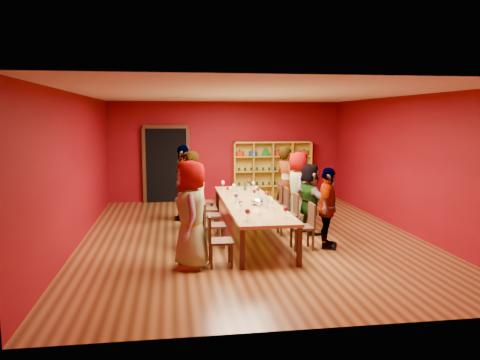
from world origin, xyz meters
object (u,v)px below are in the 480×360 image
Objects in this scene: chair_person_right_2 at (291,212)px; chair_person_left_0 at (216,238)px; spittoon_bowl at (258,202)px; person_left_0 at (191,214)px; person_right_1 at (328,208)px; person_left_3 at (189,196)px; chair_person_left_3 at (204,206)px; person_right_2 at (310,199)px; person_right_4 at (286,183)px; chair_person_right_1 at (306,224)px; chair_person_right_3 at (282,204)px; tasting_table at (250,204)px; person_left_2 at (191,197)px; person_right_3 at (298,189)px; chair_person_left_4 at (202,199)px; chair_person_left_2 at (207,213)px; chair_person_right_4 at (275,199)px; person_left_4 at (184,183)px; person_left_1 at (189,200)px; shelving_unit at (272,168)px; chair_person_left_1 at (210,222)px.

chair_person_left_0 is at bearing -132.61° from chair_person_right_2.
spittoon_bowl is (1.01, 1.54, 0.32)m from chair_person_left_0.
person_right_1 is (2.65, 0.80, -0.12)m from person_left_0.
person_left_3 is 2.35m from chair_person_right_2.
person_left_0 is 2.91m from chair_person_left_3.
person_right_4 reaches higher than person_right_2.
chair_person_right_1 and chair_person_right_3 have the same top height.
person_left_0 is at bearing -124.32° from tasting_table.
person_left_2 is at bearing 177.41° from person_left_0.
chair_person_right_1 is at bearing 178.64° from person_right_3.
person_right_2 is 1.00m from chair_person_right_3.
chair_person_left_4 is 0.49× the size of person_right_4.
chair_person_left_2 and chair_person_right_4 have the same top height.
chair_person_left_3 is 1.12m from person_left_4.
person_left_3 is (-0.34, 2.85, 0.26)m from chair_person_left_0.
person_left_1 is at bearing 92.57° from person_right_2.
chair_person_left_4 and chair_person_right_2 have the same top height.
person_left_3 is (-0.34, -0.00, 0.26)m from chair_person_left_3.
chair_person_left_0 is 3.98m from chair_person_right_4.
person_left_0 is at bearing -122.19° from chair_person_right_4.
person_left_4 is 1.02× the size of person_right_4.
shelving_unit is 2.72m from person_right_4.
chair_person_right_3 is 0.54m from person_right_3.
person_left_1 is at bearing 170.09° from chair_person_right_1.
person_left_1 is at bearing -118.19° from shelving_unit.
person_left_4 reaches higher than person_left_3.
chair_person_left_0 is 1.00× the size of chair_person_right_3.
chair_person_left_0 is 0.59× the size of person_left_3.
chair_person_right_3 is 0.70m from chair_person_right_4.
person_right_2 is (2.58, -0.87, 0.01)m from person_left_3.
chair_person_right_3 is at bearing 118.15° from person_left_1.
chair_person_left_2 and chair_person_left_4 have the same top height.
shelving_unit is at bearing -23.70° from person_right_4.
chair_person_left_0 is 2.69m from chair_person_right_2.
chair_person_left_2 is at bearing 148.50° from person_left_1.
person_left_4 is 2.09× the size of chair_person_right_2.
chair_person_right_4 is at bearing 90.00° from chair_person_right_3.
person_left_1 reaches higher than person_right_4.
chair_person_right_2 is (1.82, 1.98, 0.00)m from chair_person_left_0.
chair_person_right_2 is at bearing 44.50° from person_right_1.
chair_person_left_4 is 2.56m from chair_person_right_2.
person_left_0 is 2.05× the size of chair_person_right_3.
tasting_table is 2.98× the size of person_left_3.
chair_person_right_2 is 0.87m from chair_person_right_3.
person_left_1 is at bearing -143.37° from chair_person_right_3.
person_left_2 is 1.06× the size of person_right_1.
chair_person_left_1 is 3.09× the size of spittoon_bowl.
person_left_3 is (-0.34, 0.70, 0.26)m from chair_person_left_2.
person_left_0 reaches higher than spittoon_bowl.
spittoon_bowl reaches higher than chair_person_left_2.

